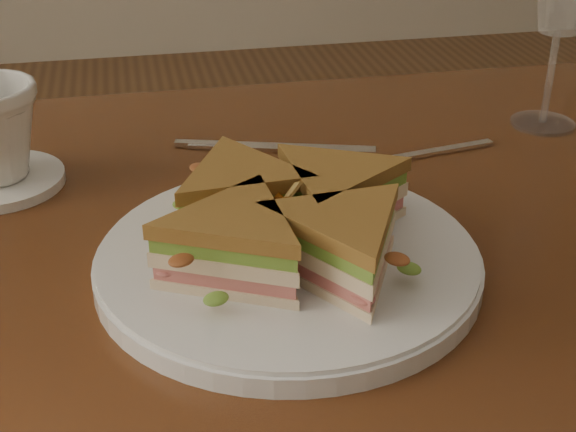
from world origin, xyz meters
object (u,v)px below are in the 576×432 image
Objects in this scene: plate at (288,262)px; sandwich_wedges at (288,222)px; spoon at (378,160)px; table at (338,328)px; knife at (268,148)px.

sandwich_wedges reaches higher than plate.
spoon is at bearing 53.89° from sandwich_wedges.
plate reaches higher than table.
sandwich_wedges is 0.24m from knife.
spoon is (0.13, 0.18, -0.04)m from sandwich_wedges.
sandwich_wedges is (-0.00, 0.00, 0.04)m from plate.
plate reaches higher than spoon.
knife is at bearing 98.64° from table.
table is 3.90× the size of plate.
table is 0.22m from knife.
knife is at bearing 140.42° from spoon.
spoon is 0.87× the size of knife.
plate is 0.04m from sandwich_wedges.
sandwich_wedges is at bearing 180.00° from plate.
spoon is 0.12m from knife.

